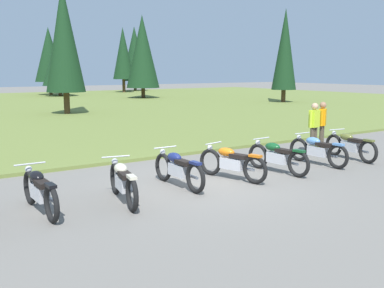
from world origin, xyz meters
TOP-DOWN VIEW (x-y plane):
  - ground_plane at (0.00, 0.00)m, footprint 140.00×140.00m
  - forest_treeline at (9.12, 35.15)m, footprint 30.34×28.85m
  - motorcycle_black at (-3.95, -0.01)m, footprint 0.62×2.10m
  - motorcycle_cream at (-2.31, -0.25)m, footprint 0.69×2.08m
  - motorcycle_navy at (-0.69, 0.17)m, footprint 0.62×2.10m
  - motorcycle_orange at (0.82, 0.04)m, footprint 0.75×2.06m
  - motorcycle_british_green at (2.31, -0.06)m, footprint 0.62×2.10m
  - motorcycle_sky_blue at (4.01, 0.03)m, footprint 0.62×2.10m
  - motorcycle_olive at (5.48, 0.01)m, footprint 0.62×2.09m
  - rider_checking_bike at (5.93, 1.49)m, footprint 0.47×0.38m
  - rider_with_back_turned at (5.30, 1.30)m, footprint 0.54×0.29m

SIDE VIEW (x-z plane):
  - ground_plane at x=0.00m, z-range 0.00..0.00m
  - motorcycle_black at x=-3.95m, z-range 0.00..0.88m
  - motorcycle_cream at x=-2.31m, z-range 0.00..0.88m
  - motorcycle_navy at x=-0.69m, z-range 0.00..0.88m
  - motorcycle_orange at x=0.82m, z-range 0.00..0.88m
  - motorcycle_british_green at x=2.31m, z-range 0.00..0.88m
  - motorcycle_sky_blue at x=4.01m, z-range 0.00..0.88m
  - motorcycle_olive at x=5.48m, z-range 0.00..0.88m
  - rider_checking_bike at x=5.93m, z-range 0.11..1.78m
  - rider_with_back_turned at x=5.30m, z-range 0.11..1.78m
  - forest_treeline at x=9.12m, z-range 0.14..8.36m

